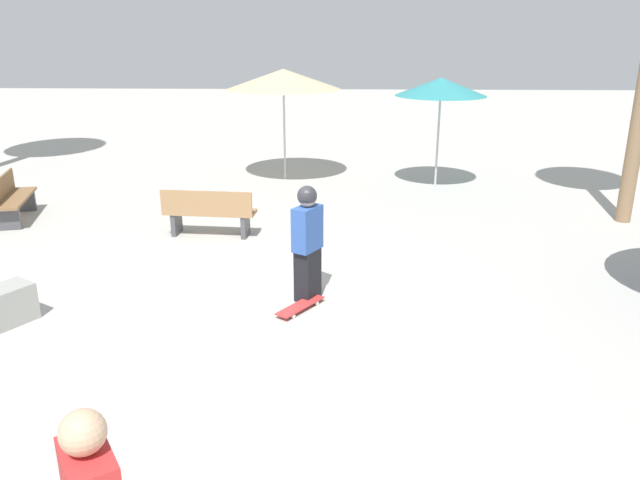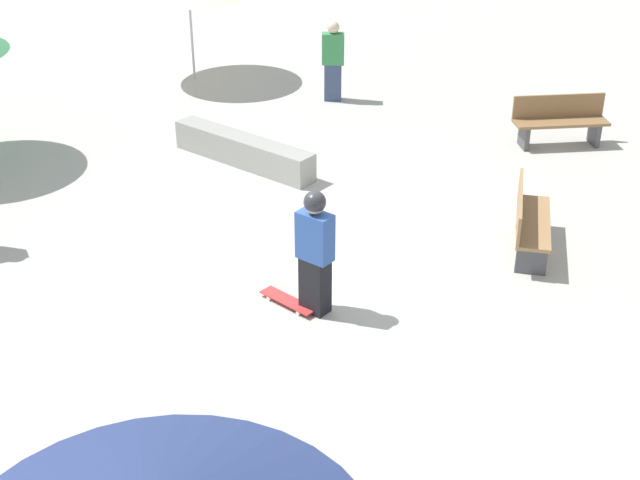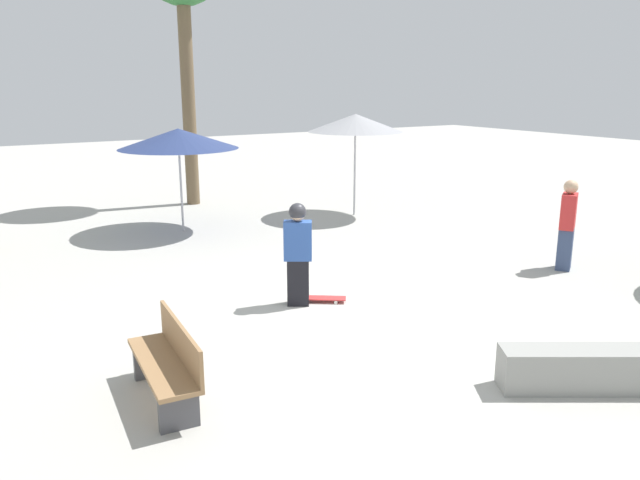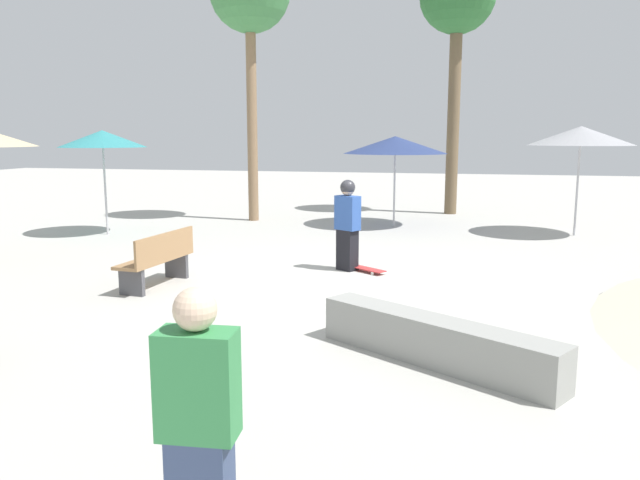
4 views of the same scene
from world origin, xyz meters
name	(u,v)px [view 4 (image 4 of 4)]	position (x,y,z in m)	size (l,w,h in m)	color
ground_plane	(358,284)	(0.00, 0.00, 0.00)	(60.00, 60.00, 0.00)	#B2AFA8
skater_main	(347,222)	(0.37, -0.99, 0.85)	(0.48, 0.42, 1.58)	black
skateboard	(366,269)	(0.02, -0.91, 0.06)	(0.77, 0.62, 0.07)	red
concrete_ledge	(435,341)	(-1.39, 3.25, 0.24)	(2.56, 1.78, 0.48)	gray
bench_near	(158,260)	(2.99, 0.87, 0.43)	(0.57, 1.63, 0.85)	#47474C
shade_umbrella_grey	(581,136)	(-4.11, -6.02, 2.32)	(2.36, 2.36, 2.54)	#B7B7BC
shade_umbrella_navy	(395,145)	(0.23, -6.61, 2.09)	(2.65, 2.65, 2.31)	#B7B7BC
shade_umbrella_teal	(102,139)	(6.70, -3.59, 2.25)	(2.01, 2.01, 2.45)	#B7B7BC
palm_tree_right	(457,3)	(-1.12, -9.60, 6.06)	(2.18, 2.18, 7.38)	brown
bystander_watching	(199,427)	(-0.30, 6.60, 0.77)	(0.44, 0.27, 1.55)	#38476B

